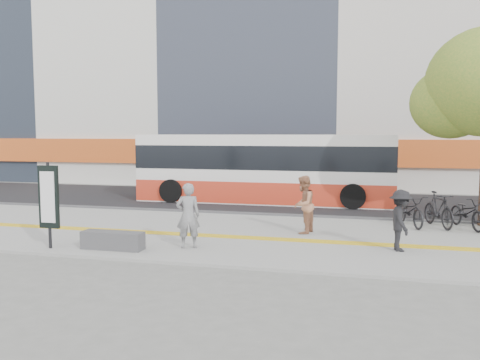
% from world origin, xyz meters
% --- Properties ---
extents(ground, '(120.00, 120.00, 0.00)m').
position_xyz_m(ground, '(0.00, 0.00, 0.00)').
color(ground, '#5F5F5B').
rests_on(ground, ground).
extents(sidewalk, '(40.00, 7.00, 0.08)m').
position_xyz_m(sidewalk, '(0.00, 1.50, 0.04)').
color(sidewalk, slate).
rests_on(sidewalk, ground).
extents(tactile_strip, '(40.00, 0.45, 0.01)m').
position_xyz_m(tactile_strip, '(0.00, 1.00, 0.09)').
color(tactile_strip, gold).
rests_on(tactile_strip, sidewalk).
extents(street, '(40.00, 8.00, 0.06)m').
position_xyz_m(street, '(0.00, 9.00, 0.03)').
color(street, black).
rests_on(street, ground).
extents(curb, '(40.00, 0.25, 0.14)m').
position_xyz_m(curb, '(0.00, 5.00, 0.07)').
color(curb, '#39393C').
rests_on(curb, ground).
extents(bench, '(1.60, 0.45, 0.45)m').
position_xyz_m(bench, '(-2.60, -1.20, 0.30)').
color(bench, '#39393C').
rests_on(bench, sidewalk).
extents(signboard, '(0.55, 0.10, 2.20)m').
position_xyz_m(signboard, '(-4.20, -1.51, 1.37)').
color(signboard, black).
rests_on(signboard, sidewalk).
extents(bus, '(10.87, 2.58, 2.89)m').
position_xyz_m(bus, '(-0.71, 8.50, 1.42)').
color(bus, silver).
rests_on(bus, street).
extents(bicycle_row, '(3.70, 2.02, 1.11)m').
position_xyz_m(bicycle_row, '(6.16, 4.00, 0.61)').
color(bicycle_row, black).
rests_on(bicycle_row, sidewalk).
extents(seated_woman, '(0.71, 0.60, 1.67)m').
position_xyz_m(seated_woman, '(-0.80, -0.57, 0.92)').
color(seated_woman, black).
rests_on(seated_woman, sidewalk).
extents(pedestrian_tan, '(0.80, 0.94, 1.70)m').
position_xyz_m(pedestrian_tan, '(1.82, 2.03, 0.93)').
color(pedestrian_tan, '#A06A4C').
rests_on(pedestrian_tan, sidewalk).
extents(pedestrian_dark, '(0.73, 1.07, 1.54)m').
position_xyz_m(pedestrian_dark, '(4.44, 0.42, 0.85)').
color(pedestrian_dark, black).
rests_on(pedestrian_dark, sidewalk).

